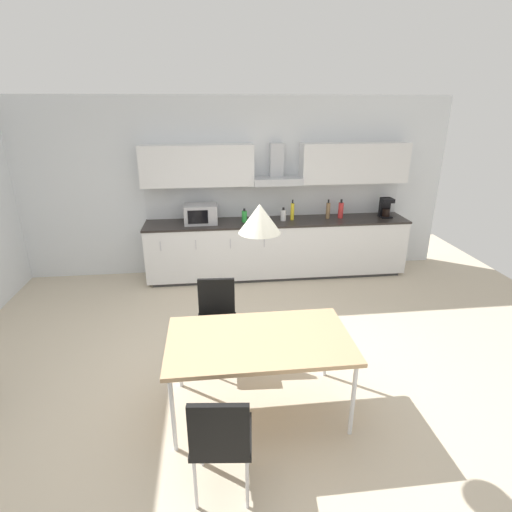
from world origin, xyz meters
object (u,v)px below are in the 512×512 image
(microwave, at_px, (201,214))
(pendant_lamp, at_px, (260,218))
(bottle_red, at_px, (341,210))
(bottle_white, at_px, (283,215))
(chair_far_left, at_px, (217,313))
(bottle_brown, at_px, (328,210))
(bottle_green, at_px, (244,216))
(dining_table, at_px, (259,343))
(coffee_maker, at_px, (386,207))
(bottle_yellow, at_px, (292,211))
(chair_near_left, at_px, (221,436))

(microwave, height_order, pendant_lamp, pendant_lamp)
(bottle_red, height_order, pendant_lamp, pendant_lamp)
(bottle_white, bearing_deg, chair_far_left, -116.84)
(bottle_brown, bearing_deg, microwave, -178.89)
(bottle_green, xyz_separation_m, dining_table, (-0.14, -2.94, -0.30))
(chair_far_left, bearing_deg, coffee_maker, 38.57)
(bottle_yellow, height_order, pendant_lamp, pendant_lamp)
(coffee_maker, bearing_deg, chair_far_left, -141.43)
(bottle_green, bearing_deg, bottle_white, 0.73)
(bottle_red, height_order, bottle_brown, bottle_brown)
(microwave, distance_m, dining_table, 3.02)
(chair_near_left, bearing_deg, pendant_lamp, 66.73)
(bottle_red, xyz_separation_m, pendant_lamp, (-1.65, -3.00, 0.74))
(bottle_green, xyz_separation_m, chair_far_left, (-0.48, -2.12, -0.44))
(bottle_green, bearing_deg, bottle_brown, 2.01)
(chair_far_left, bearing_deg, bottle_red, 47.56)
(bottle_green, bearing_deg, chair_far_left, -102.84)
(dining_table, bearing_deg, bottle_green, 87.21)
(chair_far_left, relative_size, pendant_lamp, 2.72)
(coffee_maker, xyz_separation_m, bottle_green, (-2.22, -0.03, -0.06))
(dining_table, bearing_deg, bottle_red, 61.20)
(microwave, bearing_deg, chair_far_left, -85.63)
(bottle_brown, bearing_deg, chair_near_left, -115.23)
(pendant_lamp, bearing_deg, bottle_white, 75.98)
(chair_near_left, bearing_deg, bottle_brown, 64.77)
(microwave, relative_size, pendant_lamp, 1.50)
(bottle_brown, bearing_deg, bottle_red, 1.94)
(bottle_white, relative_size, dining_table, 0.13)
(bottle_brown, height_order, dining_table, bottle_brown)
(bottle_red, xyz_separation_m, bottle_brown, (-0.20, -0.01, 0.00))
(chair_near_left, xyz_separation_m, pendant_lamp, (0.35, 0.82, 1.22))
(pendant_lamp, bearing_deg, bottle_brown, 64.24)
(bottle_yellow, xyz_separation_m, chair_far_left, (-1.22, -2.15, -0.49))
(coffee_maker, distance_m, bottle_green, 2.22)
(coffee_maker, relative_size, bottle_red, 1.03)
(bottle_yellow, relative_size, bottle_brown, 1.06)
(bottle_red, xyz_separation_m, dining_table, (-1.65, -3.00, -0.33))
(microwave, relative_size, chair_near_left, 0.55)
(bottle_white, xyz_separation_m, pendant_lamp, (-0.74, -2.95, 0.78))
(bottle_brown, xyz_separation_m, chair_near_left, (-1.80, -3.81, -0.48))
(bottle_brown, distance_m, chair_far_left, 2.85)
(microwave, height_order, bottle_yellow, bottle_yellow)
(bottle_red, relative_size, bottle_green, 1.43)
(bottle_white, height_order, bottle_green, bottle_green)
(bottle_brown, relative_size, pendant_lamp, 0.93)
(bottle_red, distance_m, bottle_green, 1.51)
(bottle_brown, height_order, chair_near_left, bottle_brown)
(microwave, distance_m, chair_far_left, 2.19)
(pendant_lamp, bearing_deg, bottle_yellow, 73.53)
(pendant_lamp, bearing_deg, coffee_maker, 51.58)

